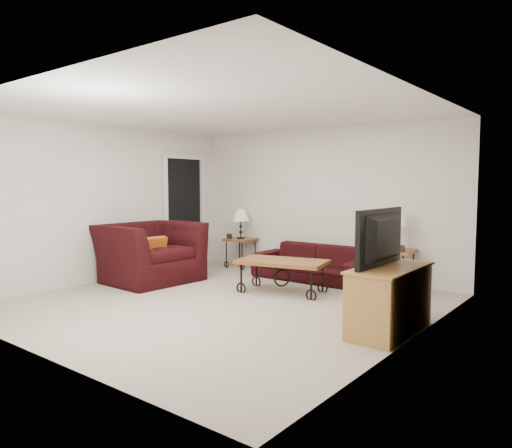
{
  "coord_description": "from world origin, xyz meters",
  "views": [
    {
      "loc": [
        4.17,
        -4.65,
        1.57
      ],
      "look_at": [
        0.0,
        0.7,
        1.0
      ],
      "focal_mm": 33.64,
      "sensor_mm": 36.0,
      "label": 1
    }
  ],
  "objects_px": {
    "lamp_left": "(241,224)",
    "television": "(389,238)",
    "lamp_right": "(396,230)",
    "side_table_left": "(241,253)",
    "tv_stand": "(390,300)",
    "backpack": "(368,279)",
    "side_table_right": "(395,269)",
    "armchair": "(150,252)",
    "sofa": "(312,263)",
    "coffee_table": "(282,276)"
  },
  "relations": [
    {
      "from": "lamp_right",
      "to": "coffee_table",
      "type": "xyz_separation_m",
      "value": [
        -1.2,
        -1.22,
        -0.65
      ]
    },
    {
      "from": "side_table_right",
      "to": "armchair",
      "type": "bearing_deg",
      "value": -150.64
    },
    {
      "from": "lamp_right",
      "to": "television",
      "type": "relative_size",
      "value": 0.56
    },
    {
      "from": "side_table_right",
      "to": "television",
      "type": "xyz_separation_m",
      "value": [
        0.75,
        -2.06,
        0.71
      ]
    },
    {
      "from": "lamp_right",
      "to": "coffee_table",
      "type": "distance_m",
      "value": 1.83
    },
    {
      "from": "side_table_left",
      "to": "television",
      "type": "distance_m",
      "value": 4.34
    },
    {
      "from": "side_table_right",
      "to": "lamp_left",
      "type": "relative_size",
      "value": 1.07
    },
    {
      "from": "lamp_left",
      "to": "television",
      "type": "xyz_separation_m",
      "value": [
        3.74,
        -2.06,
        0.18
      ]
    },
    {
      "from": "side_table_right",
      "to": "backpack",
      "type": "xyz_separation_m",
      "value": [
        -0.16,
        -0.55,
        -0.08
      ]
    },
    {
      "from": "lamp_right",
      "to": "tv_stand",
      "type": "bearing_deg",
      "value": -69.45
    },
    {
      "from": "side_table_left",
      "to": "backpack",
      "type": "relative_size",
      "value": 1.28
    },
    {
      "from": "sofa",
      "to": "tv_stand",
      "type": "distance_m",
      "value": 2.82
    },
    {
      "from": "tv_stand",
      "to": "television",
      "type": "xyz_separation_m",
      "value": [
        -0.02,
        0.0,
        0.65
      ]
    },
    {
      "from": "armchair",
      "to": "television",
      "type": "distance_m",
      "value": 4.12
    },
    {
      "from": "sofa",
      "to": "side_table_left",
      "type": "bearing_deg",
      "value": 173.81
    },
    {
      "from": "sofa",
      "to": "armchair",
      "type": "xyz_separation_m",
      "value": [
        -2.0,
        -1.69,
        0.18
      ]
    },
    {
      "from": "coffee_table",
      "to": "lamp_right",
      "type": "bearing_deg",
      "value": 45.7
    },
    {
      "from": "television",
      "to": "backpack",
      "type": "relative_size",
      "value": 2.44
    },
    {
      "from": "side_table_right",
      "to": "lamp_left",
      "type": "height_order",
      "value": "lamp_left"
    },
    {
      "from": "lamp_right",
      "to": "tv_stand",
      "type": "height_order",
      "value": "lamp_right"
    },
    {
      "from": "coffee_table",
      "to": "backpack",
      "type": "relative_size",
      "value": 2.93
    },
    {
      "from": "side_table_left",
      "to": "tv_stand",
      "type": "xyz_separation_m",
      "value": [
        3.76,
        -2.06,
        0.08
      ]
    },
    {
      "from": "lamp_left",
      "to": "backpack",
      "type": "height_order",
      "value": "lamp_left"
    },
    {
      "from": "television",
      "to": "coffee_table",
      "type": "bearing_deg",
      "value": -113.28
    },
    {
      "from": "coffee_table",
      "to": "television",
      "type": "xyz_separation_m",
      "value": [
        1.95,
        -0.84,
        0.77
      ]
    },
    {
      "from": "side_table_left",
      "to": "tv_stand",
      "type": "height_order",
      "value": "tv_stand"
    },
    {
      "from": "tv_stand",
      "to": "television",
      "type": "bearing_deg",
      "value": 180.0
    },
    {
      "from": "side_table_left",
      "to": "television",
      "type": "relative_size",
      "value": 0.52
    },
    {
      "from": "side_table_left",
      "to": "side_table_right",
      "type": "height_order",
      "value": "side_table_right"
    },
    {
      "from": "sofa",
      "to": "side_table_right",
      "type": "relative_size",
      "value": 3.31
    },
    {
      "from": "coffee_table",
      "to": "backpack",
      "type": "bearing_deg",
      "value": 33.13
    },
    {
      "from": "lamp_left",
      "to": "armchair",
      "type": "height_order",
      "value": "lamp_left"
    },
    {
      "from": "tv_stand",
      "to": "coffee_table",
      "type": "bearing_deg",
      "value": 156.93
    },
    {
      "from": "lamp_left",
      "to": "tv_stand",
      "type": "bearing_deg",
      "value": -28.73
    },
    {
      "from": "lamp_left",
      "to": "lamp_right",
      "type": "distance_m",
      "value": 2.99
    },
    {
      "from": "armchair",
      "to": "sofa",
      "type": "bearing_deg",
      "value": -47.03
    },
    {
      "from": "sofa",
      "to": "television",
      "type": "distance_m",
      "value": 2.9
    },
    {
      "from": "backpack",
      "to": "television",
      "type": "bearing_deg",
      "value": -63.0
    },
    {
      "from": "television",
      "to": "backpack",
      "type": "height_order",
      "value": "television"
    },
    {
      "from": "lamp_left",
      "to": "backpack",
      "type": "relative_size",
      "value": 1.28
    },
    {
      "from": "side_table_left",
      "to": "side_table_right",
      "type": "relative_size",
      "value": 0.93
    },
    {
      "from": "lamp_left",
      "to": "lamp_right",
      "type": "xyz_separation_m",
      "value": [
        2.99,
        0.0,
        0.06
      ]
    },
    {
      "from": "side_table_right",
      "to": "television",
      "type": "distance_m",
      "value": 2.31
    },
    {
      "from": "sofa",
      "to": "coffee_table",
      "type": "relative_size",
      "value": 1.55
    },
    {
      "from": "lamp_left",
      "to": "lamp_right",
      "type": "height_order",
      "value": "lamp_right"
    },
    {
      "from": "side_table_left",
      "to": "coffee_table",
      "type": "xyz_separation_m",
      "value": [
        1.79,
        -1.22,
        -0.04
      ]
    },
    {
      "from": "coffee_table",
      "to": "tv_stand",
      "type": "relative_size",
      "value": 1.08
    },
    {
      "from": "tv_stand",
      "to": "television",
      "type": "height_order",
      "value": "television"
    },
    {
      "from": "television",
      "to": "sofa",
      "type": "bearing_deg",
      "value": -132.12
    },
    {
      "from": "lamp_right",
      "to": "television",
      "type": "bearing_deg",
      "value": -69.93
    }
  ]
}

